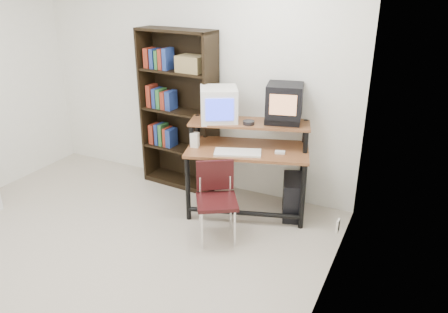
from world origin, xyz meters
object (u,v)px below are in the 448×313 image
at_px(crt_tv, 285,100).
at_px(bookshelf, 180,109).
at_px(crt_monitor, 219,105).
at_px(computer_desk, 248,151).
at_px(school_chair, 216,193).
at_px(pc_tower, 293,197).

relative_size(crt_tv, bookshelf, 0.23).
bearing_deg(crt_monitor, computer_desk, -32.60).
distance_m(school_chair, bookshelf, 1.38).
height_order(school_chair, bookshelf, bookshelf).
height_order(crt_tv, pc_tower, crt_tv).
relative_size(crt_monitor, school_chair, 0.67).
bearing_deg(bookshelf, pc_tower, -2.30).
bearing_deg(computer_desk, bookshelf, 146.56).
bearing_deg(bookshelf, school_chair, -39.77).
relative_size(pc_tower, bookshelf, 0.24).
height_order(crt_monitor, school_chair, crt_monitor).
bearing_deg(school_chair, pc_tower, 21.10).
distance_m(crt_monitor, school_chair, 0.97).
bearing_deg(computer_desk, crt_tv, 21.03).
xyz_separation_m(computer_desk, school_chair, (-0.07, -0.61, -0.23)).
distance_m(crt_monitor, crt_tv, 0.68).
relative_size(computer_desk, crt_tv, 3.23).
bearing_deg(pc_tower, bookshelf, 154.52).
height_order(crt_tv, school_chair, crt_tv).
bearing_deg(school_chair, bookshelf, 103.90).
relative_size(computer_desk, school_chair, 1.82).
distance_m(computer_desk, crt_tv, 0.65).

